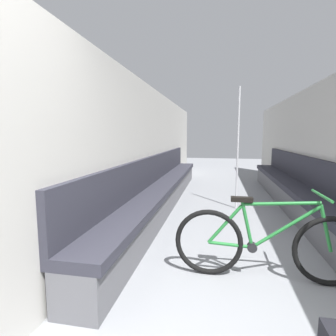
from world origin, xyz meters
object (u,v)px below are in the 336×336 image
Objects in this scene: bicycle at (267,244)px; grab_pole_near at (238,150)px; bench_seat_row_left at (163,190)px; bench_seat_row_right at (299,195)px.

bicycle is 2.61m from grab_pole_near.
bench_seat_row_left and bench_seat_row_right have the same top height.
bench_seat_row_right is 2.95× the size of grab_pole_near.
grab_pole_near reaches higher than bicycle.
grab_pole_near reaches higher than bench_seat_row_right.
grab_pole_near is at bearing 111.07° from bicycle.
bench_seat_row_left is 2.83m from bicycle.
bench_seat_row_left is 1.59m from grab_pole_near.
bench_seat_row_right reaches higher than bicycle.
grab_pole_near is (-0.12, 2.49, 0.74)m from bicycle.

